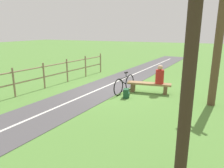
{
  "coord_description": "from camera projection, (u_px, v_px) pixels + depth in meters",
  "views": [
    {
      "loc": [
        -3.75,
        8.97,
        2.74
      ],
      "look_at": [
        -0.99,
        2.93,
        1.02
      ],
      "focal_mm": 33.71,
      "sensor_mm": 36.0,
      "label": 1
    }
  ],
  "objects": [
    {
      "name": "ground_plane",
      "position": [
        119.0,
        89.0,
        10.09
      ],
      "size": [
        80.0,
        80.0,
        0.0
      ],
      "primitive_type": "plane",
      "color": "#548438"
    },
    {
      "name": "paved_path",
      "position": [
        41.0,
        114.0,
        7.02
      ],
      "size": [
        5.73,
        36.05,
        0.02
      ],
      "primitive_type": "cube",
      "rotation": [
        0.0,
        0.0,
        -0.1
      ],
      "color": "#4C494C",
      "rests_on": "ground_plane"
    },
    {
      "name": "path_centre_line",
      "position": [
        41.0,
        114.0,
        7.02
      ],
      "size": [
        3.2,
        31.86,
        0.0
      ],
      "primitive_type": "cube",
      "rotation": [
        0.0,
        0.0,
        -0.1
      ],
      "color": "silver",
      "rests_on": "paved_path"
    },
    {
      "name": "bench",
      "position": [
        149.0,
        86.0,
        9.39
      ],
      "size": [
        1.96,
        0.65,
        0.45
      ],
      "rotation": [
        0.0,
        0.0,
        0.14
      ],
      "color": "#937047",
      "rests_on": "ground_plane"
    },
    {
      "name": "person_seated",
      "position": [
        160.0,
        76.0,
        9.14
      ],
      "size": [
        0.41,
        0.41,
        0.83
      ],
      "rotation": [
        0.0,
        0.0,
        0.14
      ],
      "color": "#B2231E",
      "rests_on": "bench"
    },
    {
      "name": "bicycle",
      "position": [
        124.0,
        84.0,
        9.34
      ],
      "size": [
        0.31,
        1.73,
        0.93
      ],
      "rotation": [
        0.0,
        0.0,
        1.42
      ],
      "color": "black",
      "rests_on": "ground_plane"
    },
    {
      "name": "backpack",
      "position": [
        126.0,
        93.0,
        8.71
      ],
      "size": [
        0.3,
        0.36,
        0.38
      ],
      "rotation": [
        0.0,
        0.0,
        1.8
      ],
      "color": "#1E4C2D",
      "rests_on": "ground_plane"
    },
    {
      "name": "fence_roadside",
      "position": [
        56.0,
        71.0,
        10.62
      ],
      "size": [
        1.06,
        7.91,
        1.24
      ],
      "rotation": [
        0.0,
        0.0,
        1.45
      ],
      "color": "#847051",
      "rests_on": "ground_plane"
    },
    {
      "name": "tree_by_path",
      "position": [
        189.0,
        81.0,
        3.45
      ],
      "size": [
        1.16,
        0.94,
        4.46
      ],
      "color": "#38281E",
      "rests_on": "ground_plane"
    },
    {
      "name": "tree_far_right",
      "position": [
        218.0,
        42.0,
        7.38
      ],
      "size": [
        0.86,
        1.02,
        5.06
      ],
      "color": "brown",
      "rests_on": "ground_plane"
    }
  ]
}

